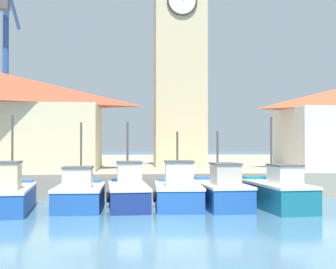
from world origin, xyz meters
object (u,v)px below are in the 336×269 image
at_px(fishing_boat_left_outer, 80,194).
at_px(fishing_boat_center, 221,192).
at_px(fishing_boat_far_left, 9,195).
at_px(fishing_boat_left_inner, 128,192).
at_px(clock_tower, 179,46).
at_px(fishing_boat_mid_left, 178,192).
at_px(port_crane_near, 6,90).
at_px(fishing_boat_mid_right, 277,193).

height_order(fishing_boat_left_outer, fishing_boat_center, fishing_boat_left_outer).
distance_m(fishing_boat_far_left, fishing_boat_left_inner, 5.25).
xyz_separation_m(fishing_boat_far_left, clock_tower, (8.63, 10.38, 8.88)).
bearing_deg(fishing_boat_mid_left, fishing_boat_left_outer, 178.87).
distance_m(fishing_boat_left_outer, fishing_boat_mid_left, 4.52).
xyz_separation_m(fishing_boat_mid_left, clock_tower, (1.11, 9.94, 8.88)).
xyz_separation_m(fishing_boat_left_outer, port_crane_near, (-9.35, 23.29, 7.32)).
height_order(clock_tower, port_crane_near, clock_tower).
bearing_deg(fishing_boat_left_inner, fishing_boat_mid_right, -6.51).
bearing_deg(fishing_boat_left_outer, fishing_boat_left_inner, 3.55).
xyz_separation_m(fishing_boat_far_left, fishing_boat_mid_right, (12.04, -0.11, 0.00)).
xyz_separation_m(fishing_boat_left_inner, port_crane_near, (-11.56, 23.15, 7.27)).
xyz_separation_m(fishing_boat_far_left, fishing_boat_center, (9.55, 0.56, -0.01)).
bearing_deg(fishing_boat_far_left, clock_tower, 50.27).
xyz_separation_m(fishing_boat_far_left, fishing_boat_left_inner, (5.21, 0.67, -0.01)).
bearing_deg(fishing_boat_far_left, fishing_boat_mid_right, -0.51).
distance_m(clock_tower, port_crane_near, 20.19).
distance_m(fishing_boat_left_outer, fishing_boat_center, 6.56).
xyz_separation_m(fishing_boat_mid_left, fishing_boat_center, (2.04, 0.12, -0.01)).
relative_size(fishing_boat_mid_left, port_crane_near, 0.26).
bearing_deg(fishing_boat_left_inner, fishing_boat_mid_left, -5.61).
relative_size(fishing_boat_far_left, fishing_boat_mid_left, 1.22).
relative_size(fishing_boat_far_left, fishing_boat_mid_right, 1.02).
relative_size(fishing_boat_mid_left, fishing_boat_center, 0.87).
bearing_deg(port_crane_near, clock_tower, -41.90).
xyz_separation_m(fishing_boat_center, clock_tower, (-0.93, 9.82, 8.89)).
xyz_separation_m(fishing_boat_mid_right, port_crane_near, (-18.40, 23.93, 7.26)).
bearing_deg(fishing_boat_center, fishing_boat_far_left, -176.64).
bearing_deg(port_crane_near, fishing_boat_mid_right, -52.45).
xyz_separation_m(fishing_boat_left_outer, fishing_boat_mid_left, (4.52, -0.09, 0.06)).
distance_m(fishing_boat_left_outer, fishing_boat_left_inner, 2.22).
bearing_deg(fishing_boat_far_left, fishing_boat_center, 3.36).
xyz_separation_m(clock_tower, port_crane_near, (-14.98, 13.44, -1.62)).
bearing_deg(clock_tower, fishing_boat_far_left, -129.73).
xyz_separation_m(fishing_boat_left_inner, clock_tower, (3.42, 9.71, 8.89)).
bearing_deg(fishing_boat_mid_left, fishing_boat_far_left, -176.61).
relative_size(clock_tower, port_crane_near, 1.02).
distance_m(fishing_boat_mid_left, fishing_boat_center, 2.04).
relative_size(fishing_boat_center, clock_tower, 0.29).
relative_size(fishing_boat_left_outer, port_crane_near, 0.26).
height_order(fishing_boat_mid_left, fishing_boat_center, fishing_boat_center).
relative_size(fishing_boat_far_left, fishing_boat_left_inner, 1.10).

